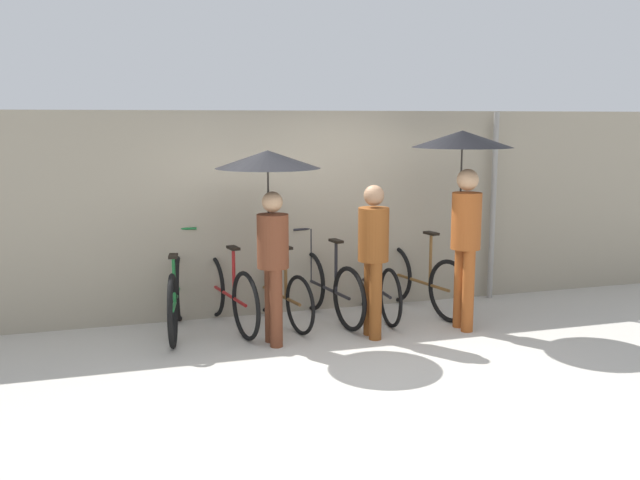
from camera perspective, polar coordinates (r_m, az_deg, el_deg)
ground_plane at (r=6.96m, az=1.86°, el=-9.48°), size 30.00×30.00×0.00m
back_wall at (r=8.42m, az=-2.21°, el=2.20°), size 11.02×0.12×2.38m
parked_bicycle_0 at (r=7.82m, az=-11.46°, el=-4.52°), size 0.47×1.72×1.08m
parked_bicycle_1 at (r=7.94m, az=-7.36°, el=-4.24°), size 0.49×1.74×1.08m
parked_bicycle_2 at (r=8.08m, az=-3.35°, el=-4.17°), size 0.52×1.66×1.04m
parked_bicycle_3 at (r=8.17m, az=0.71°, el=-3.84°), size 0.46×1.66×1.01m
parked_bicycle_4 at (r=8.38m, az=4.45°, el=-3.66°), size 0.44×1.63×1.00m
parked_bicycle_5 at (r=8.61m, az=7.98°, el=-3.19°), size 0.56×1.76×1.05m
pedestrian_leading at (r=7.17m, az=-4.07°, el=4.03°), size 1.06×1.06×1.97m
pedestrian_center at (r=7.42m, az=4.29°, el=-0.78°), size 0.32×0.32×1.61m
pedestrian_trailing at (r=7.82m, az=11.41°, el=5.41°), size 1.08×1.08×2.16m
awning_pole at (r=9.28m, az=13.67°, el=2.59°), size 0.07×0.07×2.36m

